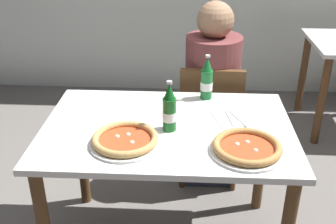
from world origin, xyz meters
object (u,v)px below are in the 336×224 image
diner_seated (211,100)px  pizza_margherita_near (125,140)px  chair_behind_table (210,118)px  dining_table_main (167,146)px  napkin_with_cutlery (234,118)px  pizza_marinara_far (247,148)px  beer_bottle_center (207,80)px  beer_bottle_left (169,110)px

diner_seated → pizza_margherita_near: size_ratio=3.74×
chair_behind_table → dining_table_main: bearing=71.1°
pizza_margherita_near → napkin_with_cutlery: (0.50, 0.27, -0.02)m
pizza_marinara_far → beer_bottle_center: size_ratio=1.31×
chair_behind_table → beer_bottle_left: beer_bottle_left is taller
dining_table_main → pizza_margherita_near: bearing=-135.6°
chair_behind_table → beer_bottle_center: size_ratio=3.44×
napkin_with_cutlery → beer_bottle_center: bearing=118.8°
diner_seated → pizza_margherita_near: bearing=-116.8°
pizza_marinara_far → dining_table_main: bearing=149.1°
pizza_marinara_far → napkin_with_cutlery: size_ratio=1.48×
chair_behind_table → beer_bottle_left: bearing=73.0°
beer_bottle_center → napkin_with_cutlery: size_ratio=1.13×
diner_seated → napkin_with_cutlery: 0.60m
dining_table_main → pizza_margherita_near: (-0.18, -0.17, 0.13)m
beer_bottle_center → napkin_with_cutlery: 0.29m
chair_behind_table → beer_bottle_center: (-0.05, -0.28, 0.37)m
beer_bottle_left → napkin_with_cutlery: (0.31, 0.13, -0.10)m
dining_table_main → beer_bottle_left: size_ratio=4.86×
chair_behind_table → diner_seated: diner_seated is taller
dining_table_main → diner_seated: 0.71m
pizza_margherita_near → beer_bottle_left: size_ratio=1.31×
dining_table_main → napkin_with_cutlery: size_ratio=5.48×
dining_table_main → beer_bottle_center: bearing=59.6°
pizza_margherita_near → diner_seated: bearing=63.2°
beer_bottle_left → beer_bottle_center: 0.41m
beer_bottle_center → diner_seated: bearing=81.3°
diner_seated → pizza_margherita_near: diner_seated is taller
dining_table_main → diner_seated: bearing=69.7°
diner_seated → pizza_margherita_near: 0.95m
diner_seated → beer_bottle_center: size_ratio=4.89×
chair_behind_table → pizza_marinara_far: (0.11, -0.82, 0.29)m
pizza_marinara_far → beer_bottle_center: (-0.16, 0.54, 0.08)m
chair_behind_table → beer_bottle_left: size_ratio=3.44×
dining_table_main → beer_bottle_left: bearing=-71.5°
pizza_margherita_near → napkin_with_cutlery: bearing=28.1°
dining_table_main → pizza_margherita_near: pizza_margherita_near is taller
pizza_margherita_near → napkin_with_cutlery: size_ratio=1.48×
diner_seated → napkin_with_cutlery: size_ratio=5.52×
diner_seated → napkin_with_cutlery: bearing=-82.0°
diner_seated → pizza_marinara_far: bearing=-82.9°
chair_behind_table → beer_bottle_center: 0.47m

